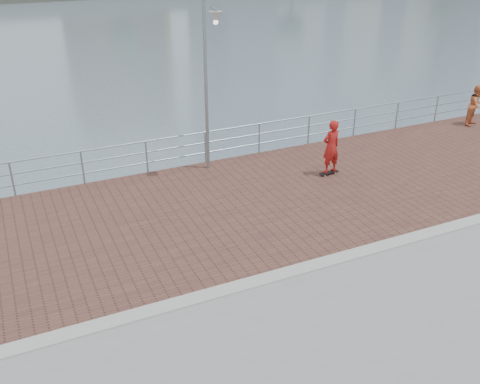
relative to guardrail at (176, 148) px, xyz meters
name	(u,v)px	position (x,y,z in m)	size (l,w,h in m)	color
water	(274,344)	(0.00, -7.00, -2.69)	(400.00, 400.00, 0.00)	slate
brick_lane	(216,210)	(0.00, -3.40, -0.68)	(40.00, 6.80, 0.02)	brown
curb	(277,276)	(0.00, -7.00, -0.66)	(40.00, 0.40, 0.06)	#B7B5AD
guardrail	(176,148)	(0.00, 0.00, 0.00)	(39.06, 0.06, 1.13)	#8C9EA8
street_lamp	(210,54)	(0.92, -0.90, 3.17)	(0.40, 1.15, 5.44)	gray
skateboard	(329,173)	(4.30, -2.68, -0.61)	(0.70, 0.25, 0.08)	black
skateboarder	(331,147)	(4.30, -2.68, 0.29)	(0.64, 0.42, 1.76)	#B41B18
bystander	(476,105)	(12.42, -0.99, 0.15)	(0.80, 0.62, 1.64)	#DA7440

